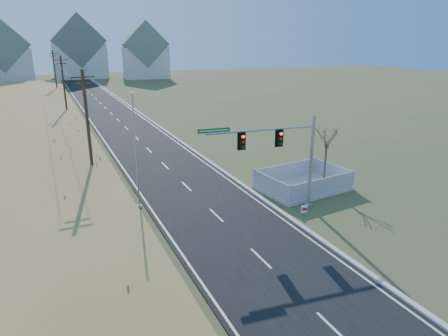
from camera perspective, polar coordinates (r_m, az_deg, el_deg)
ground at (r=23.45m, az=2.84°, el=-10.61°), size 260.00×260.00×0.00m
road at (r=69.84m, az=-16.35°, el=7.98°), size 8.00×180.00×0.06m
curb at (r=70.52m, az=-12.99°, el=8.38°), size 0.30×180.00×0.18m
utility_pole_near at (r=34.05m, az=-18.89°, el=5.92°), size 1.80×0.26×9.00m
utility_pole_mid at (r=63.69m, az=-21.89°, el=10.77°), size 1.80×0.26×9.00m
utility_pole_far at (r=93.56m, az=-23.00°, el=12.53°), size 1.80×0.26×9.00m
condo_nnw at (r=126.64m, az=-29.08°, el=13.81°), size 14.93×11.17×17.03m
condo_n at (r=130.84m, az=-20.02°, el=15.29°), size 15.27×10.20×18.54m
condo_ne at (r=125.87m, az=-11.18°, el=15.58°), size 14.12×10.51×16.52m
traffic_signal_mast at (r=26.57m, az=9.03°, el=2.10°), size 8.11×1.16×6.48m
fence_enclosure at (r=31.86m, az=11.20°, el=-2.46°), size 7.10×5.26×1.52m
open_sign at (r=27.53m, az=11.39°, el=-5.77°), size 0.46×0.13×0.56m
flagpole at (r=27.56m, az=-12.35°, el=0.58°), size 0.36×0.36×7.96m
bare_tree at (r=31.81m, az=14.54°, el=4.40°), size 1.91×1.91×5.06m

